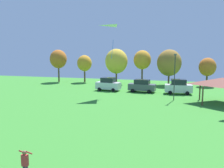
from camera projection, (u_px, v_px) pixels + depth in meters
person_standing_mid_field at (25, 163)px, 13.12m from camera, size 0.52×0.52×1.82m
kite_flying_4 at (117, 32)px, 36.48m from camera, size 3.26×3.63×4.39m
parked_car_leftmost at (108, 84)px, 43.17m from camera, size 4.60×2.55×2.40m
parked_car_second_from_left at (142, 86)px, 41.62m from camera, size 4.83×2.28×2.23m
parked_car_third_from_left at (178, 87)px, 39.76m from camera, size 4.59×2.29×2.49m
park_pavilion at (222, 81)px, 32.21m from camera, size 6.78×5.06×3.60m
light_post_0 at (175, 75)px, 34.30m from camera, size 0.36×0.20×6.79m
treeline_tree_0 at (58, 59)px, 54.81m from camera, size 3.88×3.88×7.46m
treeline_tree_1 at (85, 63)px, 54.34m from camera, size 3.34×3.34×6.23m
treeline_tree_2 at (116, 61)px, 51.42m from camera, size 4.87×4.87×7.64m
treeline_tree_3 at (142, 60)px, 50.89m from camera, size 3.73×3.73×7.34m
treeline_tree_4 at (169, 63)px, 49.59m from camera, size 5.06×5.06×7.51m
treeline_tree_5 at (207, 67)px, 48.26m from camera, size 3.41×3.41×5.82m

